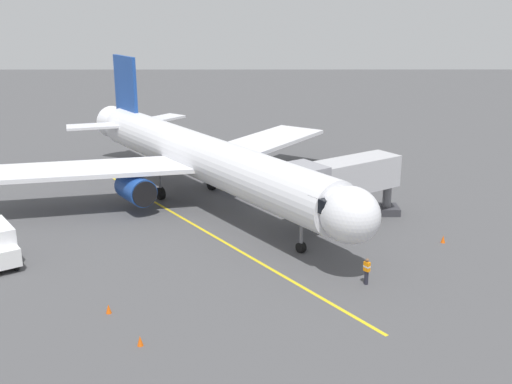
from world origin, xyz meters
TOP-DOWN VIEW (x-y plane):
  - ground_plane at (0.00, 0.00)m, footprint 220.00×220.00m
  - apron_lead_in_line at (0.42, 7.43)m, footprint 22.95×33.04m
  - airplane at (0.58, 1.20)m, footprint 30.99×35.23m
  - jet_bridge at (-10.25, 7.42)m, footprint 10.46×8.30m
  - ground_crew_marshaller at (-10.91, 17.66)m, footprint 0.44×0.47m
  - ground_crew_wing_walker at (-7.98, 5.67)m, footprint 0.31×0.43m
  - safety_cone_nose_left at (-10.06, 4.00)m, footprint 0.32×0.32m
  - safety_cone_nose_right at (1.78, 24.80)m, footprint 0.32×0.32m
  - safety_cone_wing_port at (4.16, 21.37)m, footprint 0.32×0.32m
  - safety_cone_wing_starboard at (-17.67, 10.79)m, footprint 0.32×0.32m

SIDE VIEW (x-z plane):
  - ground_plane at x=0.00m, z-range 0.00..0.00m
  - apron_lead_in_line at x=0.42m, z-range 0.00..0.01m
  - safety_cone_nose_left at x=-10.06m, z-range 0.00..0.55m
  - safety_cone_nose_right at x=1.78m, z-range 0.00..0.55m
  - safety_cone_wing_port at x=4.16m, z-range 0.00..0.55m
  - safety_cone_wing_starboard at x=-17.67m, z-range 0.00..0.55m
  - ground_crew_marshaller at x=-10.91m, z-range 0.03..1.74m
  - ground_crew_wing_walker at x=-7.98m, z-range 0.03..1.74m
  - jet_bridge at x=-10.25m, z-range 1.06..6.46m
  - airplane at x=0.58m, z-range -1.75..9.75m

